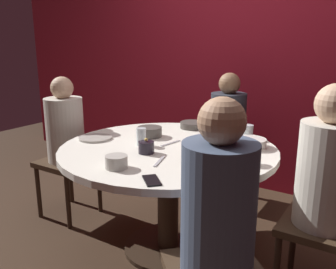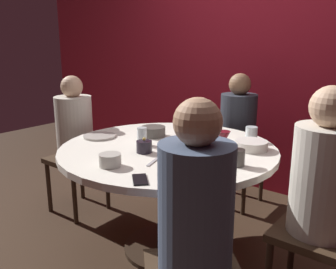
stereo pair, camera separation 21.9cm
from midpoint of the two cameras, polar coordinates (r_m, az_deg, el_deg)
name	(u,v)px [view 1 (the left image)]	position (r m, az deg, el deg)	size (l,w,h in m)	color
ground_plane	(168,248)	(2.63, -2.51, -17.50)	(8.00, 8.00, 0.00)	#382619
back_wall	(251,51)	(3.49, 11.21, 12.79)	(6.00, 0.10, 2.60)	maroon
dining_table	(168,168)	(2.37, -2.67, -5.29)	(1.39, 1.39, 0.74)	silver
seated_diner_left	(65,132)	(2.97, -17.93, 0.30)	(0.40, 0.40, 1.13)	#3F2D1E
seated_diner_back	(228,124)	(3.13, 7.43, 1.69)	(0.40, 0.40, 1.14)	#3F2D1E
seated_diner_right	(328,175)	(1.96, 20.93, -6.06)	(0.40, 0.40, 1.20)	#3F2D1E
seated_diner_front_right	(218,213)	(1.47, 3.62, -12.28)	(0.57, 0.57, 1.20)	#3F2D1E
candle_holder	(146,147)	(2.19, -6.32, -2.05)	(0.10, 0.10, 0.09)	black
wine_glass	(227,138)	(2.04, 6.32, -0.60)	(0.08, 0.08, 0.18)	silver
dinner_plate	(95,138)	(2.57, -13.79, -0.57)	(0.23, 0.23, 0.01)	#B2ADA3
cell_phone	(152,180)	(1.77, -6.17, -7.24)	(0.07, 0.14, 0.01)	black
bowl_serving_large	(206,140)	(2.34, 3.42, -0.89)	(0.14, 0.14, 0.07)	silver
bowl_salad_center	(193,125)	(2.80, 1.65, 1.48)	(0.19, 0.19, 0.05)	#4C4742
bowl_small_white	(150,132)	(2.56, -5.36, 0.40)	(0.17, 0.17, 0.07)	#4C4742
bowl_sauce_side	(250,143)	(2.33, 10.19, -1.35)	(0.20, 0.20, 0.06)	silver
bowl_rice_portion	(116,162)	(1.96, -11.32, -4.29)	(0.12, 0.12, 0.07)	#B2ADA3
cup_near_candle	(243,155)	(2.01, 8.65, -3.32)	(0.07, 0.07, 0.09)	#4C4742
cup_by_left_diner	(247,132)	(2.52, 9.96, 0.36)	(0.08, 0.08, 0.10)	silver
cup_by_right_diner	(141,137)	(2.35, -6.91, -0.37)	(0.06, 0.06, 0.11)	silver
fork_near_plate	(159,161)	(2.04, -4.49, -4.28)	(0.02, 0.18, 0.01)	#B7B7BC
knife_near_plate	(171,143)	(2.38, -2.22, -1.42)	(0.02, 0.18, 0.01)	#B7B7BC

